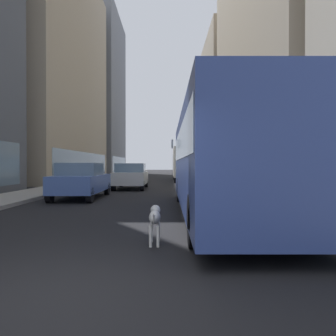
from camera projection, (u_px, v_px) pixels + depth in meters
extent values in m
plane|color=black|center=(159.00, 178.00, 38.86)|extent=(120.00, 120.00, 0.00)
cube|color=gray|center=(110.00, 177.00, 38.87)|extent=(2.40, 110.00, 0.15)
cube|color=#ADA89E|center=(208.00, 177.00, 38.85)|extent=(2.40, 110.00, 0.15)
cube|color=#A0937F|center=(43.00, 68.00, 34.69)|extent=(9.14, 22.82, 22.99)
cube|color=slate|center=(87.00, 164.00, 34.78)|extent=(0.08, 20.54, 2.40)
cube|color=slate|center=(90.00, 95.00, 55.90)|extent=(9.92, 16.13, 26.23)
cube|color=slate|center=(120.00, 164.00, 56.01)|extent=(0.08, 14.52, 2.40)
cube|color=#A0937F|center=(301.00, 4.00, 27.14)|extent=(10.19, 23.12, 29.13)
cube|color=slate|center=(238.00, 164.00, 27.29)|extent=(0.08, 20.81, 2.40)
cube|color=#A0937F|center=(240.00, 109.00, 50.32)|extent=(10.44, 19.20, 19.89)
cube|color=slate|center=(206.00, 164.00, 50.41)|extent=(0.08, 17.28, 2.40)
cube|color=#33478C|center=(222.00, 160.00, 10.39)|extent=(2.55, 11.50, 2.75)
cube|color=slate|center=(222.00, 144.00, 10.39)|extent=(2.57, 11.04, 0.90)
cube|color=black|center=(203.00, 185.00, 16.10)|extent=(2.55, 0.16, 0.44)
cylinder|color=black|center=(181.00, 190.00, 13.96)|extent=(0.30, 1.00, 1.00)
cylinder|color=black|center=(235.00, 190.00, 13.95)|extent=(0.30, 1.00, 1.00)
cylinder|color=black|center=(197.00, 221.00, 6.26)|extent=(0.30, 1.00, 1.00)
cylinder|color=black|center=(318.00, 221.00, 6.25)|extent=(0.30, 1.00, 1.00)
cube|color=silver|center=(173.00, 144.00, 15.54)|extent=(0.08, 0.24, 0.40)
cube|color=slate|center=(130.00, 173.00, 34.33)|extent=(1.78, 4.37, 0.75)
cube|color=slate|center=(130.00, 167.00, 34.11)|extent=(1.64, 1.97, 0.55)
cylinder|color=black|center=(125.00, 176.00, 36.11)|extent=(0.22, 0.64, 0.64)
cylinder|color=black|center=(139.00, 176.00, 36.11)|extent=(0.22, 0.64, 0.64)
cylinder|color=black|center=(120.00, 177.00, 32.57)|extent=(0.22, 0.64, 0.64)
cylinder|color=black|center=(136.00, 177.00, 32.57)|extent=(0.22, 0.64, 0.64)
cube|color=#4C6BB7|center=(83.00, 183.00, 15.36)|extent=(1.84, 4.61, 0.75)
cube|color=slate|center=(81.00, 169.00, 15.13)|extent=(1.69, 2.07, 0.55)
cylinder|color=black|center=(76.00, 188.00, 17.26)|extent=(0.22, 0.64, 0.64)
cylinder|color=black|center=(108.00, 188.00, 17.25)|extent=(0.22, 0.64, 0.64)
cylinder|color=black|center=(50.00, 195.00, 13.48)|extent=(0.22, 0.64, 0.64)
cylinder|color=black|center=(91.00, 195.00, 13.48)|extent=(0.22, 0.64, 0.64)
cube|color=#B7BABF|center=(136.00, 172.00, 40.23)|extent=(1.91, 4.69, 0.75)
cube|color=slate|center=(136.00, 166.00, 39.99)|extent=(1.76, 2.11, 0.55)
cylinder|color=black|center=(131.00, 174.00, 42.16)|extent=(0.22, 0.64, 0.64)
cylinder|color=black|center=(144.00, 174.00, 42.16)|extent=(0.22, 0.64, 0.64)
cylinder|color=black|center=(127.00, 175.00, 38.31)|extent=(0.22, 0.64, 0.64)
cylinder|color=black|center=(142.00, 175.00, 38.30)|extent=(0.22, 0.64, 0.64)
cube|color=silver|center=(132.00, 178.00, 21.29)|extent=(1.91, 4.24, 0.75)
cube|color=slate|center=(131.00, 168.00, 21.07)|extent=(1.76, 1.91, 0.55)
cylinder|color=black|center=(122.00, 182.00, 23.00)|extent=(0.22, 0.64, 0.64)
cylinder|color=black|center=(147.00, 182.00, 23.00)|extent=(0.22, 0.64, 0.64)
cylinder|color=black|center=(114.00, 186.00, 19.59)|extent=(0.22, 0.64, 0.64)
cylinder|color=black|center=(143.00, 186.00, 19.59)|extent=(0.22, 0.64, 0.64)
cube|color=#19519E|center=(185.00, 165.00, 33.70)|extent=(2.30, 2.00, 2.10)
cube|color=silver|center=(187.00, 162.00, 29.95)|extent=(2.30, 5.50, 2.60)
cylinder|color=black|center=(175.00, 175.00, 33.72)|extent=(0.28, 0.90, 0.90)
cylinder|color=black|center=(195.00, 175.00, 33.71)|extent=(0.28, 0.90, 0.90)
cylinder|color=black|center=(176.00, 178.00, 28.22)|extent=(0.28, 0.90, 0.90)
cylinder|color=black|center=(200.00, 178.00, 28.21)|extent=(0.28, 0.90, 0.90)
ellipsoid|color=white|center=(155.00, 217.00, 6.49)|extent=(0.22, 0.60, 0.26)
sphere|color=white|center=(156.00, 210.00, 6.87)|extent=(0.20, 0.20, 0.20)
sphere|color=black|center=(153.00, 209.00, 6.89)|extent=(0.07, 0.07, 0.07)
sphere|color=black|center=(159.00, 209.00, 6.88)|extent=(0.07, 0.07, 0.07)
cylinder|color=white|center=(154.00, 218.00, 6.09)|extent=(0.03, 0.16, 0.19)
cylinder|color=white|center=(152.00, 232.00, 6.70)|extent=(0.06, 0.06, 0.40)
cylinder|color=white|center=(159.00, 232.00, 6.70)|extent=(0.06, 0.06, 0.40)
cylinder|color=white|center=(151.00, 237.00, 6.28)|extent=(0.06, 0.06, 0.40)
cylinder|color=white|center=(159.00, 237.00, 6.28)|extent=(0.06, 0.06, 0.40)
sphere|color=black|center=(158.00, 214.00, 6.59)|extent=(0.04, 0.04, 0.04)
sphere|color=black|center=(152.00, 217.00, 6.41)|extent=(0.04, 0.04, 0.04)
sphere|color=black|center=(156.00, 216.00, 6.31)|extent=(0.04, 0.04, 0.04)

